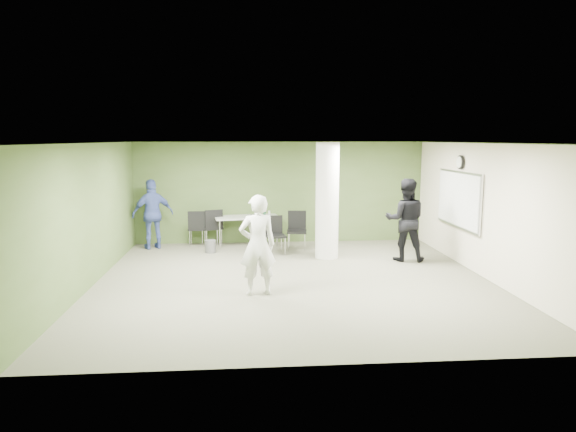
{
  "coord_description": "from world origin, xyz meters",
  "views": [
    {
      "loc": [
        -0.94,
        -10.17,
        2.88
      ],
      "look_at": [
        -0.03,
        1.0,
        1.19
      ],
      "focal_mm": 32.0,
      "sensor_mm": 36.0,
      "label": 1
    }
  ],
  "objects": [
    {
      "name": "chair_back_left",
      "position": [
        -2.27,
        3.56,
        0.57
      ],
      "size": [
        0.49,
        0.49,
        0.98
      ],
      "rotation": [
        0.0,
        0.0,
        3.14
      ],
      "color": "black",
      "rests_on": "floor"
    },
    {
      "name": "chair_table_right",
      "position": [
        0.37,
        3.0,
        0.59
      ],
      "size": [
        0.55,
        0.55,
        1.01
      ],
      "rotation": [
        0.0,
        0.0,
        -0.12
      ],
      "color": "black",
      "rests_on": "floor"
    },
    {
      "name": "man_black",
      "position": [
        2.81,
        1.55,
        0.98
      ],
      "size": [
        1.09,
        0.92,
        1.96
      ],
      "primitive_type": "imported",
      "rotation": [
        0.0,
        0.0,
        2.93
      ],
      "color": "black",
      "rests_on": "floor"
    },
    {
      "name": "chair_table_left",
      "position": [
        -0.24,
        2.55,
        0.56
      ],
      "size": [
        0.55,
        0.55,
        0.95
      ],
      "rotation": [
        0.0,
        0.0,
        0.17
      ],
      "color": "black",
      "rests_on": "floor"
    },
    {
      "name": "woman_white",
      "position": [
        -0.75,
        -0.89,
        0.94
      ],
      "size": [
        0.75,
        0.56,
        1.88
      ],
      "primitive_type": "imported",
      "rotation": [
        0.0,
        0.0,
        3.31
      ],
      "color": "silver",
      "rests_on": "floor"
    },
    {
      "name": "chair_back_right",
      "position": [
        -1.86,
        3.56,
        0.59
      ],
      "size": [
        0.65,
        0.65,
        1.01
      ],
      "rotation": [
        0.0,
        0.0,
        3.5
      ],
      "color": "black",
      "rests_on": "floor"
    },
    {
      "name": "man_blue",
      "position": [
        -3.4,
        3.4,
        0.92
      ],
      "size": [
        1.17,
        0.85,
        1.84
      ],
      "primitive_type": "imported",
      "rotation": [
        0.0,
        0.0,
        3.56
      ],
      "color": "#3F519D",
      "rests_on": "floor"
    },
    {
      "name": "floor",
      "position": [
        0.0,
        0.0,
        0.0
      ],
      "size": [
        8.0,
        8.0,
        0.0
      ],
      "primitive_type": "plane",
      "color": "#565544",
      "rests_on": "ground"
    },
    {
      "name": "wall_right_cream",
      "position": [
        4.0,
        0.0,
        1.4
      ],
      "size": [
        0.02,
        8.0,
        2.8
      ],
      "primitive_type": "cube",
      "color": "beige",
      "rests_on": "floor"
    },
    {
      "name": "folding_table",
      "position": [
        -0.92,
        3.55,
        0.76
      ],
      "size": [
        1.81,
        1.02,
        1.06
      ],
      "rotation": [
        0.0,
        0.0,
        0.17
      ],
      "color": "#999A94",
      "rests_on": "floor"
    },
    {
      "name": "whiteboard",
      "position": [
        3.92,
        1.2,
        1.5
      ],
      "size": [
        0.05,
        2.3,
        1.3
      ],
      "color": "silver",
      "rests_on": "wall_right_cream"
    },
    {
      "name": "wall_back",
      "position": [
        0.0,
        4.0,
        1.4
      ],
      "size": [
        8.0,
        2.8,
        0.02
      ],
      "primitive_type": "cube",
      "rotation": [
        1.57,
        0.0,
        0.0
      ],
      "color": "#44592A",
      "rests_on": "floor"
    },
    {
      "name": "column",
      "position": [
        1.0,
        2.0,
        1.4
      ],
      "size": [
        0.56,
        0.56,
        2.8
      ],
      "primitive_type": "cylinder",
      "color": "silver",
      "rests_on": "floor"
    },
    {
      "name": "wastebasket",
      "position": [
        -1.87,
        2.77,
        0.16
      ],
      "size": [
        0.28,
        0.28,
        0.32
      ],
      "primitive_type": "cylinder",
      "color": "#4C4C4C",
      "rests_on": "floor"
    },
    {
      "name": "wall_left",
      "position": [
        -4.0,
        0.0,
        1.4
      ],
      "size": [
        0.02,
        8.0,
        2.8
      ],
      "primitive_type": "cube",
      "color": "#44592A",
      "rests_on": "floor"
    },
    {
      "name": "ceiling",
      "position": [
        0.0,
        0.0,
        2.8
      ],
      "size": [
        8.0,
        8.0,
        0.0
      ],
      "primitive_type": "plane",
      "rotation": [
        3.14,
        0.0,
        0.0
      ],
      "color": "white",
      "rests_on": "wall_back"
    },
    {
      "name": "wall_clock",
      "position": [
        3.92,
        1.2,
        2.35
      ],
      "size": [
        0.06,
        0.32,
        0.32
      ],
      "color": "black",
      "rests_on": "wall_right_cream"
    }
  ]
}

